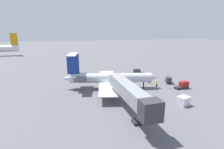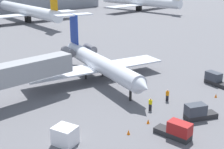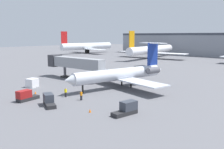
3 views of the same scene
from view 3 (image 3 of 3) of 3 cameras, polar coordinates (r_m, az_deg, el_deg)
The scene contains 14 objects.
ground_plane at distance 54.45m, azimuth 2.21°, elevation -2.85°, with size 400.00×400.00×0.10m, color #5B5B60.
regional_jet at distance 53.25m, azimuth 2.52°, elevation 0.25°, with size 23.53×26.18×9.55m.
jet_bridge at distance 64.14m, azimuth -9.34°, elevation 2.77°, with size 18.85×3.59×5.94m.
ground_crew_marshaller at distance 43.22m, azimuth -7.20°, elevation -4.87°, with size 0.36×0.46×1.69m.
ground_crew_loader at distance 45.92m, azimuth -10.78°, elevation -4.12°, with size 0.35×0.45×1.69m.
baggage_tug_lead at distance 40.96m, azimuth -14.54°, elevation -5.91°, with size 4.23×2.87×1.90m.
baggage_tug_trailing at distance 35.47m, azimuth 3.49°, elevation -7.98°, with size 2.03×4.17×1.90m.
baggage_tug_spare at distance 45.03m, azimuth -19.52°, elevation -4.78°, with size 1.95×4.16×1.90m.
cargo_container_uld at distance 56.35m, azimuth -18.17°, elevation -1.86°, with size 2.55×2.75×1.91m.
traffic_cone_near at distance 47.08m, azimuth -15.05°, elevation -4.67°, with size 0.36×0.36×0.55m.
traffic_cone_mid at distance 49.81m, azimuth -17.49°, elevation -4.03°, with size 0.36×0.36×0.55m.
traffic_cone_far at distance 36.56m, azimuth -5.18°, elevation -8.39°, with size 0.36×0.36×0.55m.
parked_airliner_west_end at distance 156.21m, azimuth -5.90°, elevation 6.57°, with size 31.24×36.81×13.51m.
parked_airliner_west_mid at distance 122.14m, azimuth 9.24°, elevation 5.70°, with size 35.37×41.79×13.14m.
Camera 3 is at (34.02, -40.98, 11.28)m, focal length 39.10 mm.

